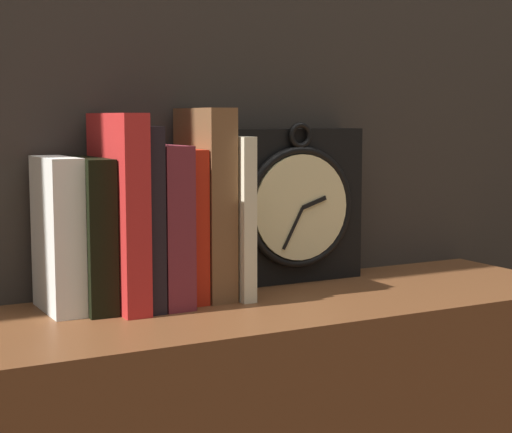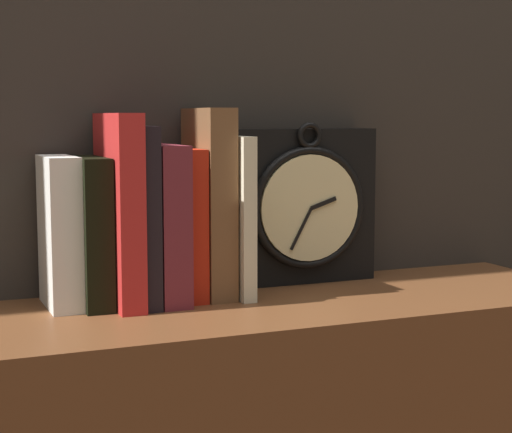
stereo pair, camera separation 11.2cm
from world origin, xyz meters
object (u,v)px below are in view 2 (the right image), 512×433
object	(u,v)px
book_slot0_white	(60,232)
book_slot7_cream	(232,216)
book_slot3_black	(139,215)
book_slot5_red	(185,223)
book_slot1_black	(90,232)
clock	(302,206)
book_slot6_brown	(209,203)
book_slot2_red	(119,210)
book_slot4_maroon	(163,223)

from	to	relation	value
book_slot0_white	book_slot7_cream	xyz separation A→B (m)	(0.23, -0.01, 0.01)
book_slot3_black	book_slot5_red	world-z (taller)	book_slot3_black
book_slot1_black	book_slot5_red	size ratio (longest dim) A/B	0.96
book_slot3_black	clock	bearing A→B (deg)	9.38
book_slot0_white	book_slot7_cream	distance (m)	0.23
book_slot7_cream	book_slot6_brown	bearing A→B (deg)	170.08
book_slot0_white	book_slot7_cream	world-z (taller)	book_slot7_cream
clock	book_slot5_red	distance (m)	0.20
book_slot1_black	book_slot3_black	world-z (taller)	book_slot3_black
book_slot2_red	book_slot6_brown	distance (m)	0.13
book_slot1_black	book_slot4_maroon	world-z (taller)	book_slot4_maroon
book_slot1_black	book_slot6_brown	distance (m)	0.17
book_slot5_red	book_slot6_brown	bearing A→B (deg)	-2.15
clock	book_slot3_black	size ratio (longest dim) A/B	1.02
book_slot4_maroon	book_slot6_brown	distance (m)	0.07
book_slot2_red	book_slot6_brown	size ratio (longest dim) A/B	0.97
book_slot3_black	book_slot4_maroon	world-z (taller)	book_slot3_black
book_slot6_brown	book_slot0_white	bearing A→B (deg)	178.44
book_slot0_white	book_slot1_black	xyz separation A→B (m)	(0.04, -0.01, -0.00)
book_slot5_red	book_slot7_cream	distance (m)	0.07
book_slot0_white	book_slot3_black	size ratio (longest dim) A/B	0.84
clock	book_slot6_brown	world-z (taller)	book_slot6_brown
book_slot5_red	book_slot7_cream	world-z (taller)	book_slot7_cream
book_slot1_black	book_slot5_red	world-z (taller)	book_slot5_red
book_slot0_white	book_slot1_black	distance (m)	0.04
book_slot5_red	book_slot7_cream	size ratio (longest dim) A/B	0.93
book_slot0_white	book_slot1_black	world-z (taller)	book_slot0_white
clock	book_slot1_black	bearing A→B (deg)	-173.85
book_slot6_brown	book_slot5_red	bearing A→B (deg)	177.85
clock	book_slot2_red	xyz separation A→B (m)	(-0.29, -0.05, 0.01)
book_slot0_white	book_slot3_black	distance (m)	0.10
book_slot2_red	clock	bearing A→B (deg)	9.12
clock	book_slot7_cream	size ratio (longest dim) A/B	1.08
book_slot0_white	book_slot3_black	bearing A→B (deg)	-8.00
book_slot7_cream	book_slot0_white	bearing A→B (deg)	177.30
book_slot2_red	book_slot4_maroon	distance (m)	0.06
book_slot1_black	book_slot0_white	bearing A→B (deg)	170.38
book_slot1_black	book_slot4_maroon	bearing A→B (deg)	-4.65
book_slot5_red	book_slot0_white	bearing A→B (deg)	178.56
book_slot7_cream	book_slot1_black	bearing A→B (deg)	178.65
book_slot3_black	book_slot7_cream	bearing A→B (deg)	1.43
book_slot4_maroon	book_slot7_cream	size ratio (longest dim) A/B	0.95
clock	book_slot0_white	bearing A→B (deg)	-175.51
book_slot6_brown	book_slot2_red	bearing A→B (deg)	-174.58
book_slot1_black	book_slot7_cream	xyz separation A→B (m)	(0.20, -0.00, 0.01)
clock	book_slot2_red	bearing A→B (deg)	-170.88
book_slot4_maroon	book_slot2_red	bearing A→B (deg)	-176.69
book_slot7_cream	book_slot3_black	bearing A→B (deg)	-178.57
book_slot2_red	book_slot7_cream	xyz separation A→B (m)	(0.16, 0.01, -0.02)
book_slot1_black	book_slot2_red	distance (m)	0.05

